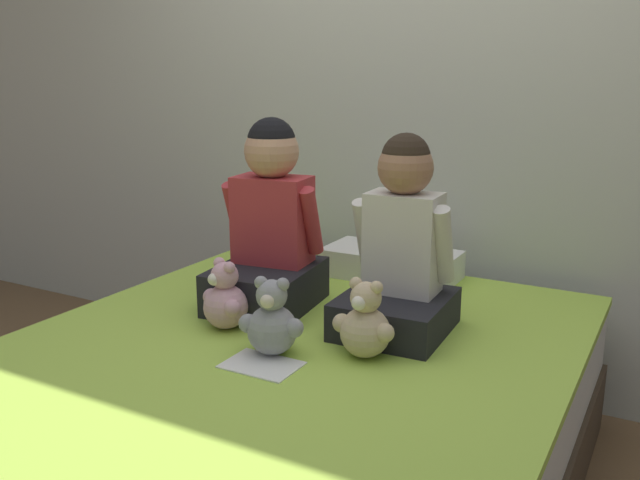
% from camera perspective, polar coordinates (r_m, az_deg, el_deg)
% --- Properties ---
extents(wall_behind_bed, '(8.00, 0.06, 2.50)m').
position_cam_1_polar(wall_behind_bed, '(2.90, 8.73, 12.33)').
color(wall_behind_bed, beige).
rests_on(wall_behind_bed, ground_plane).
extents(bed, '(1.64, 1.93, 0.53)m').
position_cam_1_polar(bed, '(2.19, -2.82, -15.24)').
color(bed, '#473828').
rests_on(bed, ground_plane).
extents(child_on_left, '(0.37, 0.43, 0.65)m').
position_cam_1_polar(child_on_left, '(2.35, -4.25, 0.88)').
color(child_on_left, black).
rests_on(child_on_left, bed).
extents(child_on_right, '(0.34, 0.38, 0.62)m').
position_cam_1_polar(child_on_right, '(2.13, 6.80, -1.00)').
color(child_on_right, black).
rests_on(child_on_right, bed).
extents(teddy_bear_held_by_left_child, '(0.18, 0.14, 0.23)m').
position_cam_1_polar(teddy_bear_held_by_left_child, '(2.18, -8.01, -4.99)').
color(teddy_bear_held_by_left_child, '#DBA3B2').
rests_on(teddy_bear_held_by_left_child, bed).
extents(teddy_bear_held_by_right_child, '(0.20, 0.15, 0.23)m').
position_cam_1_polar(teddy_bear_held_by_right_child, '(1.96, 3.82, -7.11)').
color(teddy_bear_held_by_right_child, '#D1B78E').
rests_on(teddy_bear_held_by_right_child, bed).
extents(teddy_bear_between_children, '(0.19, 0.15, 0.23)m').
position_cam_1_polar(teddy_bear_between_children, '(1.97, -4.04, -6.92)').
color(teddy_bear_between_children, '#939399').
rests_on(teddy_bear_between_children, bed).
extents(pillow_at_headboard, '(0.53, 0.27, 0.11)m').
position_cam_1_polar(pillow_at_headboard, '(2.72, 6.01, -1.97)').
color(pillow_at_headboard, white).
rests_on(pillow_at_headboard, bed).
extents(sign_card, '(0.21, 0.15, 0.00)m').
position_cam_1_polar(sign_card, '(1.94, -4.93, -10.43)').
color(sign_card, white).
rests_on(sign_card, bed).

